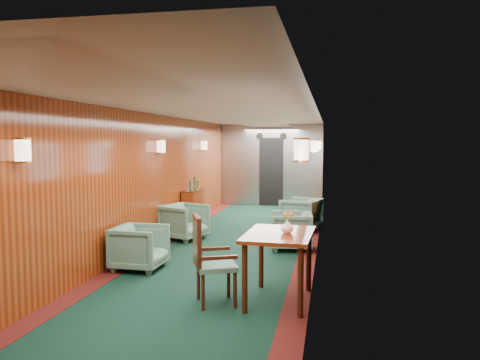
{
  "coord_description": "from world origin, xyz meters",
  "views": [
    {
      "loc": [
        1.71,
        -7.8,
        1.89
      ],
      "look_at": [
        0.0,
        1.03,
        1.15
      ],
      "focal_mm": 35.0,
      "sensor_mm": 36.0,
      "label": 1
    }
  ],
  "objects_px": {
    "dining_table": "(279,244)",
    "armchair_left_far": "(184,222)",
    "side_chair": "(208,256)",
    "credenza": "(193,206)",
    "armchair_right_far": "(301,214)",
    "armchair_right_near": "(291,231)",
    "armchair_left_near": "(140,247)"
  },
  "relations": [
    {
      "from": "armchair_left_far",
      "to": "credenza",
      "type": "bearing_deg",
      "value": 32.27
    },
    {
      "from": "armchair_right_far",
      "to": "armchair_right_near",
      "type": "bearing_deg",
      "value": 16.98
    },
    {
      "from": "side_chair",
      "to": "armchair_left_near",
      "type": "height_order",
      "value": "side_chair"
    },
    {
      "from": "armchair_left_far",
      "to": "armchair_left_near",
      "type": "bearing_deg",
      "value": -158.01
    },
    {
      "from": "side_chair",
      "to": "armchair_left_near",
      "type": "xyz_separation_m",
      "value": [
        -1.38,
        1.26,
        -0.24
      ]
    },
    {
      "from": "dining_table",
      "to": "side_chair",
      "type": "xyz_separation_m",
      "value": [
        -0.8,
        -0.26,
        -0.12
      ]
    },
    {
      "from": "armchair_left_far",
      "to": "armchair_right_near",
      "type": "distance_m",
      "value": 2.15
    },
    {
      "from": "credenza",
      "to": "armchair_left_near",
      "type": "bearing_deg",
      "value": -85.43
    },
    {
      "from": "dining_table",
      "to": "armchair_left_far",
      "type": "bearing_deg",
      "value": 127.34
    },
    {
      "from": "dining_table",
      "to": "side_chair",
      "type": "distance_m",
      "value": 0.85
    },
    {
      "from": "armchair_left_near",
      "to": "armchair_left_far",
      "type": "bearing_deg",
      "value": 1.58
    },
    {
      "from": "armchair_right_far",
      "to": "dining_table",
      "type": "bearing_deg",
      "value": 19.14
    },
    {
      "from": "dining_table",
      "to": "armchair_left_far",
      "type": "distance_m",
      "value": 3.86
    },
    {
      "from": "side_chair",
      "to": "armchair_right_far",
      "type": "xyz_separation_m",
      "value": [
        0.78,
        4.82,
        -0.22
      ]
    },
    {
      "from": "side_chair",
      "to": "armchair_left_far",
      "type": "distance_m",
      "value": 3.7
    },
    {
      "from": "credenza",
      "to": "armchair_left_near",
      "type": "distance_m",
      "value": 3.75
    },
    {
      "from": "credenza",
      "to": "armchair_left_far",
      "type": "xyz_separation_m",
      "value": [
        0.29,
        -1.57,
        -0.08
      ]
    },
    {
      "from": "dining_table",
      "to": "credenza",
      "type": "xyz_separation_m",
      "value": [
        -2.47,
        4.73,
        -0.27
      ]
    },
    {
      "from": "side_chair",
      "to": "credenza",
      "type": "distance_m",
      "value": 5.27
    },
    {
      "from": "armchair_right_far",
      "to": "side_chair",
      "type": "bearing_deg",
      "value": 9.72
    },
    {
      "from": "dining_table",
      "to": "credenza",
      "type": "bearing_deg",
      "value": 120.29
    },
    {
      "from": "side_chair",
      "to": "armchair_right_near",
      "type": "relative_size",
      "value": 1.45
    },
    {
      "from": "credenza",
      "to": "armchair_left_far",
      "type": "distance_m",
      "value": 1.6
    },
    {
      "from": "credenza",
      "to": "armchair_right_far",
      "type": "distance_m",
      "value": 2.46
    },
    {
      "from": "dining_table",
      "to": "side_chair",
      "type": "height_order",
      "value": "side_chair"
    },
    {
      "from": "dining_table",
      "to": "armchair_left_near",
      "type": "height_order",
      "value": "dining_table"
    },
    {
      "from": "armchair_left_near",
      "to": "armchair_right_near",
      "type": "distance_m",
      "value": 2.71
    },
    {
      "from": "dining_table",
      "to": "armchair_left_far",
      "type": "height_order",
      "value": "dining_table"
    },
    {
      "from": "armchair_left_near",
      "to": "armchair_right_far",
      "type": "height_order",
      "value": "armchair_right_far"
    },
    {
      "from": "credenza",
      "to": "side_chair",
      "type": "bearing_deg",
      "value": -71.46
    },
    {
      "from": "armchair_right_near",
      "to": "armchair_right_far",
      "type": "relative_size",
      "value": 0.96
    },
    {
      "from": "armchair_left_near",
      "to": "armchair_left_far",
      "type": "height_order",
      "value": "armchair_left_far"
    }
  ]
}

